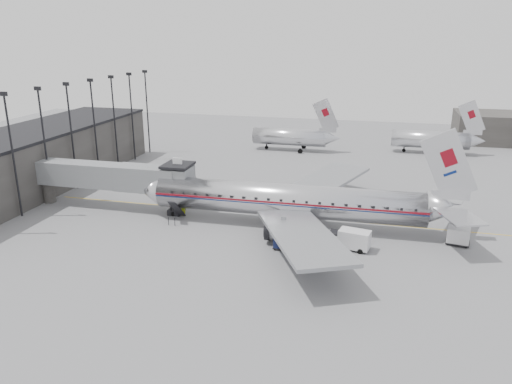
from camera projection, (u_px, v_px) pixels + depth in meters
The scene contains 12 objects.
ground at pixel (240, 231), 57.30m from camera, with size 160.00×160.00×0.00m, color slate.
terminal at pixel (36, 159), 73.23m from camera, with size 12.00×46.00×8.00m, color #363331.
apron_line at pixel (276, 215), 62.14m from camera, with size 0.15×60.00×0.01m, color gold.
jet_bridge at pixel (121, 177), 63.29m from camera, with size 21.00×6.20×7.10m.
floodlight_masts at pixel (83, 128), 73.16m from camera, with size 0.90×42.25×15.25m.
distant_aircraft_near at pixel (290, 136), 95.68m from camera, with size 16.39×3.20×10.26m.
distant_aircraft_mid at pixel (431, 139), 93.32m from camera, with size 16.39×3.20×10.26m.
airliner at pixel (294, 201), 57.80m from camera, with size 39.17×36.30×12.39m.
service_van at pixel (349, 239), 52.21m from camera, with size 4.75×2.58×2.11m.
baggage_cart_navy at pixel (285, 241), 52.14m from camera, with size 2.33×1.91×1.66m.
baggage_cart_white at pixel (458, 236), 53.30m from camera, with size 2.67×2.23×1.86m.
ramp_worker at pixel (183, 209), 61.69m from camera, with size 0.64×0.42×1.75m, color #A8BD16.
Camera 1 is at (14.85, -51.15, 21.68)m, focal length 35.00 mm.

